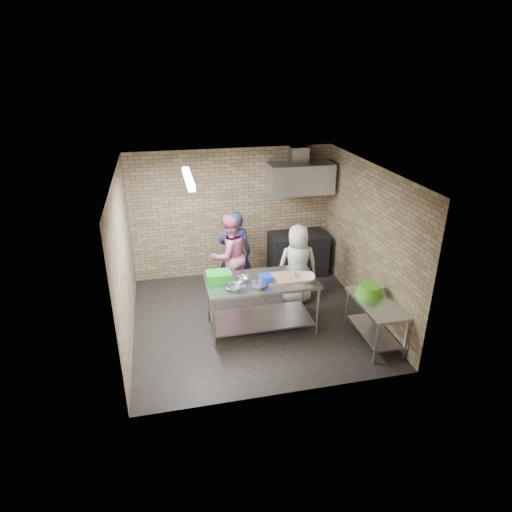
{
  "coord_description": "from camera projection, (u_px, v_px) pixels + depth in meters",
  "views": [
    {
      "loc": [
        -1.44,
        -6.67,
        4.3
      ],
      "look_at": [
        0.1,
        0.2,
        1.15
      ],
      "focal_mm": 30.98,
      "sensor_mm": 36.0,
      "label": 1
    }
  ],
  "objects": [
    {
      "name": "right_wall",
      "position": [
        368.0,
        240.0,
        7.85
      ],
      "size": [
        0.06,
        4.0,
        2.7
      ],
      "primitive_type": "cube",
      "color": "tan",
      "rests_on": "ground"
    },
    {
      "name": "floor",
      "position": [
        253.0,
        319.0,
        7.99
      ],
      "size": [
        4.2,
        4.2,
        0.0
      ],
      "primitive_type": "plane",
      "color": "black",
      "rests_on": "ground"
    },
    {
      "name": "bottle_red",
      "position": [
        299.0,
        179.0,
        9.12
      ],
      "size": [
        0.07,
        0.07,
        0.18
      ],
      "primitive_type": "cylinder",
      "color": "#B22619",
      "rests_on": "wall_shelf"
    },
    {
      "name": "mixing_bowl_c",
      "position": [
        259.0,
        285.0,
        7.13
      ],
      "size": [
        0.32,
        0.32,
        0.07
      ],
      "primitive_type": "imported",
      "rotation": [
        0.0,
        0.0,
        -0.22
      ],
      "color": "#BABDC1",
      "rests_on": "prep_table"
    },
    {
      "name": "stove",
      "position": [
        298.0,
        254.0,
        9.54
      ],
      "size": [
        1.2,
        0.7,
        0.9
      ],
      "primitive_type": "cube",
      "color": "black",
      "rests_on": "floor"
    },
    {
      "name": "wall_shelf",
      "position": [
        311.0,
        184.0,
        9.21
      ],
      "size": [
        0.8,
        0.2,
        0.04
      ],
      "primitive_type": "cube",
      "color": "#3F2B19",
      "rests_on": "back_wall"
    },
    {
      "name": "ceiling",
      "position": [
        253.0,
        171.0,
        6.88
      ],
      "size": [
        4.2,
        4.2,
        0.0
      ],
      "primitive_type": "plane",
      "rotation": [
        3.14,
        0.0,
        0.0
      ],
      "color": "black",
      "rests_on": "ground"
    },
    {
      "name": "man_navy",
      "position": [
        235.0,
        253.0,
        8.55
      ],
      "size": [
        0.68,
        0.5,
        1.71
      ],
      "primitive_type": "imported",
      "rotation": [
        0.0,
        0.0,
        2.98
      ],
      "color": "#141A34",
      "rests_on": "floor"
    },
    {
      "name": "ceramic_bowl",
      "position": [
        304.0,
        278.0,
        7.35
      ],
      "size": [
        0.42,
        0.42,
        0.09
      ],
      "primitive_type": "imported",
      "rotation": [
        0.0,
        0.0,
        -0.22
      ],
      "color": "beige",
      "rests_on": "prep_table"
    },
    {
      "name": "green_crate",
      "position": [
        219.0,
        277.0,
        7.3
      ],
      "size": [
        0.41,
        0.31,
        0.16
      ],
      "primitive_type": "cube",
      "color": "green",
      "rests_on": "prep_table"
    },
    {
      "name": "mixing_bowl_a",
      "position": [
        234.0,
        287.0,
        7.07
      ],
      "size": [
        0.34,
        0.34,
        0.07
      ],
      "primitive_type": "imported",
      "rotation": [
        0.0,
        0.0,
        -0.22
      ],
      "color": "#A8A9AF",
      "rests_on": "prep_table"
    },
    {
      "name": "bottle_green",
      "position": [
        318.0,
        179.0,
        9.21
      ],
      "size": [
        0.06,
        0.06,
        0.15
      ],
      "primitive_type": "cylinder",
      "color": "green",
      "rests_on": "wall_shelf"
    },
    {
      "name": "left_wall",
      "position": [
        124.0,
        262.0,
        7.01
      ],
      "size": [
        0.06,
        4.0,
        2.7
      ],
      "primitive_type": "cube",
      "color": "tan",
      "rests_on": "ground"
    },
    {
      "name": "prep_table",
      "position": [
        261.0,
        304.0,
        7.55
      ],
      "size": [
        1.85,
        0.92,
        0.92
      ],
      "primitive_type": "cube",
      "color": "#A8ACAF",
      "rests_on": "floor"
    },
    {
      "name": "mixing_bowl_b",
      "position": [
        243.0,
        279.0,
        7.33
      ],
      "size": [
        0.26,
        0.26,
        0.07
      ],
      "primitive_type": "imported",
      "rotation": [
        0.0,
        0.0,
        -0.22
      ],
      "color": "silver",
      "rests_on": "prep_table"
    },
    {
      "name": "cutting_board",
      "position": [
        282.0,
        278.0,
        7.41
      ],
      "size": [
        0.56,
        0.43,
        0.03
      ],
      "primitive_type": "cube",
      "color": "tan",
      "rests_on": "prep_table"
    },
    {
      "name": "green_basin",
      "position": [
        370.0,
        290.0,
        7.24
      ],
      "size": [
        0.46,
        0.46,
        0.17
      ],
      "primitive_type": null,
      "color": "#59C626",
      "rests_on": "side_counter"
    },
    {
      "name": "front_wall",
      "position": [
        286.0,
        311.0,
        5.65
      ],
      "size": [
        4.2,
        0.06,
        2.7
      ],
      "primitive_type": "cube",
      "color": "tan",
      "rests_on": "ground"
    },
    {
      "name": "woman_white",
      "position": [
        298.0,
        264.0,
        8.31
      ],
      "size": [
        0.8,
        0.57,
        1.54
      ],
      "primitive_type": "imported",
      "rotation": [
        0.0,
        0.0,
        3.03
      ],
      "color": "white",
      "rests_on": "floor"
    },
    {
      "name": "woman_pink",
      "position": [
        229.0,
        256.0,
        8.49
      ],
      "size": [
        1.0,
        0.89,
        1.68
      ],
      "primitive_type": "imported",
      "rotation": [
        0.0,
        0.0,
        3.52
      ],
      "color": "pink",
      "rests_on": "floor"
    },
    {
      "name": "blue_tub",
      "position": [
        266.0,
        279.0,
        7.26
      ],
      "size": [
        0.21,
        0.21,
        0.13
      ],
      "primitive_type": "cube",
      "color": "blue",
      "rests_on": "prep_table"
    },
    {
      "name": "hood_duct",
      "position": [
        299.0,
        154.0,
        8.86
      ],
      "size": [
        0.35,
        0.3,
        0.3
      ],
      "primitive_type": "cube",
      "color": "#A5A8AD",
      "rests_on": "back_wall"
    },
    {
      "name": "side_counter",
      "position": [
        375.0,
        322.0,
        7.21
      ],
      "size": [
        0.6,
        1.2,
        0.75
      ],
      "primitive_type": "cube",
      "color": "silver",
      "rests_on": "floor"
    },
    {
      "name": "fluorescent_fixture",
      "position": [
        188.0,
        178.0,
        6.71
      ],
      "size": [
        0.1,
        1.25,
        0.08
      ],
      "primitive_type": "cube",
      "color": "white",
      "rests_on": "ceiling"
    },
    {
      "name": "back_wall",
      "position": [
        233.0,
        213.0,
        9.22
      ],
      "size": [
        4.2,
        0.06,
        2.7
      ],
      "primitive_type": "cube",
      "color": "tan",
      "rests_on": "ground"
    },
    {
      "name": "range_hood",
      "position": [
        300.0,
        178.0,
        8.91
      ],
      "size": [
        1.3,
        0.6,
        0.6
      ],
      "primitive_type": "cube",
      "color": "silver",
      "rests_on": "back_wall"
    }
  ]
}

